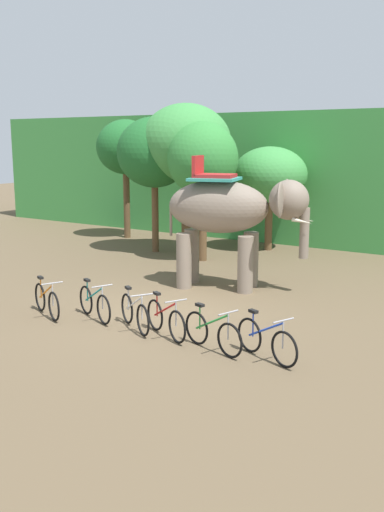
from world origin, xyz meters
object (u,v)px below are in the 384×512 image
at_px(tree_left, 186,143).
at_px(bike_blue, 266,340).
at_px(tree_far_right, 270,175).
at_px(elephant, 230,212).
at_px(bike_green, 212,332).
at_px(tree_right, 154,153).
at_px(bike_red, 166,319).
at_px(bike_orange, 47,300).
at_px(bike_teal, 94,303).
at_px(tree_center_right, 126,148).
at_px(bike_white, 135,313).
at_px(tree_center_left, 203,160).

relative_size(tree_left, bike_blue, 3.45).
distance_m(tree_far_right, elephant, 6.34).
height_order(tree_left, bike_green, tree_left).
relative_size(tree_right, bike_red, 3.25).
height_order(tree_left, bike_blue, tree_left).
relative_size(bike_orange, bike_teal, 0.99).
xyz_separation_m(elephant, bike_orange, (-2.32, -4.83, -1.82)).
distance_m(bike_red, bike_blue, 2.43).
xyz_separation_m(tree_center_right, bike_teal, (7.05, -9.73, -3.51)).
bearing_deg(tree_center_right, elephant, -33.03).
bearing_deg(bike_green, bike_blue, 8.45).
bearing_deg(bike_green, elephant, 116.25).
bearing_deg(bike_green, bike_orange, -178.13).
bearing_deg(tree_left, bike_teal, -70.71).
bearing_deg(tree_right, bike_orange, -70.77).
distance_m(tree_right, bike_teal, 9.35).
distance_m(tree_far_right, bike_orange, 11.20).
relative_size(tree_far_right, bike_teal, 2.50).
bearing_deg(bike_teal, tree_right, 117.37).
xyz_separation_m(tree_left, elephant, (4.00, -3.72, -1.90)).
relative_size(tree_left, elephant, 1.31).
bearing_deg(bike_green, bike_red, 171.37).
bearing_deg(bike_blue, tree_center_right, 139.76).
bearing_deg(tree_left, tree_center_right, 159.01).
distance_m(bike_teal, bike_red, 2.16).
bearing_deg(bike_green, bike_teal, 175.27).
relative_size(bike_teal, bike_green, 0.97).
bearing_deg(tree_left, tree_far_right, 45.68).
xyz_separation_m(tree_far_right, bike_blue, (5.13, -10.58, -2.52)).
height_order(elephant, bike_blue, elephant).
distance_m(tree_far_right, bike_blue, 12.02).
relative_size(tree_center_right, tree_right, 1.00).
xyz_separation_m(tree_right, bike_blue, (8.60, -7.87, -3.36)).
bearing_deg(tree_far_right, bike_red, -75.62).
relative_size(bike_red, bike_green, 0.95).
bearing_deg(tree_far_right, bike_white, -80.12).
height_order(tree_far_right, elephant, tree_far_right).
xyz_separation_m(tree_center_left, bike_green, (5.06, -7.59, -3.16)).
height_order(bike_white, bike_green, same).
bearing_deg(tree_far_right, bike_blue, -64.11).
xyz_separation_m(tree_right, tree_center_left, (2.42, -0.44, -0.20)).
distance_m(tree_center_right, tree_center_left, 5.98).
relative_size(elephant, bike_blue, 2.64).
relative_size(bike_red, bike_blue, 0.97).
height_order(tree_left, tree_center_left, tree_left).
xyz_separation_m(tree_center_right, tree_left, (4.21, -1.62, 0.21)).
height_order(tree_left, bike_orange, tree_left).
height_order(bike_orange, bike_teal, same).
distance_m(tree_left, tree_far_right, 3.49).
height_order(tree_far_right, bike_orange, tree_far_right).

